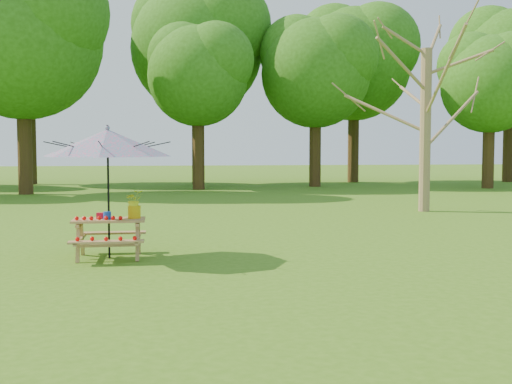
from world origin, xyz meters
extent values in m
cylinder|color=olive|center=(10.02, 11.44, 2.37)|extent=(0.35, 0.35, 4.73)
cube|color=#976844|center=(1.53, 4.62, 0.65)|extent=(1.20, 0.62, 0.04)
cube|color=#976844|center=(1.53, 4.07, 0.36)|extent=(1.20, 0.22, 0.04)
cube|color=#976844|center=(1.53, 5.17, 0.36)|extent=(1.20, 0.22, 0.04)
cylinder|color=black|center=(1.53, 4.62, 1.12)|extent=(0.04, 0.04, 2.25)
cone|color=teal|center=(1.53, 4.62, 1.95)|extent=(2.21, 2.21, 0.45)
sphere|color=teal|center=(1.53, 4.62, 2.20)|extent=(0.08, 0.08, 0.08)
cube|color=red|center=(1.39, 4.70, 0.72)|extent=(0.14, 0.12, 0.10)
cylinder|color=#1643B4|center=(1.51, 4.55, 0.74)|extent=(0.13, 0.13, 0.13)
cube|color=beige|center=(1.46, 4.76, 0.71)|extent=(0.13, 0.13, 0.07)
cylinder|color=gold|center=(1.95, 4.66, 0.78)|extent=(0.22, 0.22, 0.22)
imported|color=yellow|center=(1.95, 4.66, 0.99)|extent=(0.35, 0.33, 0.32)
camera|label=1|loc=(2.44, -6.38, 1.88)|focal=45.00mm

